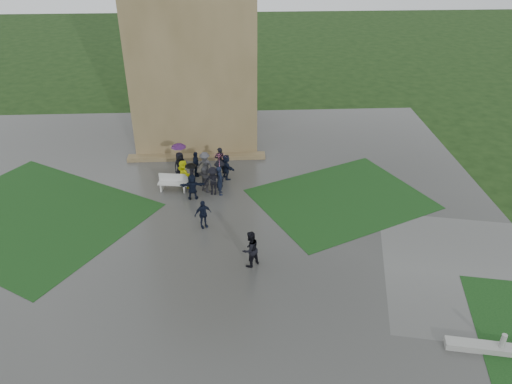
{
  "coord_description": "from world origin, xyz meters",
  "views": [
    {
      "loc": [
        2.42,
        -18.98,
        14.77
      ],
      "look_at": [
        3.57,
        4.03,
        1.2
      ],
      "focal_mm": 35.0,
      "sensor_mm": 36.0,
      "label": 1
    }
  ],
  "objects_px": {
    "bench": "(173,183)",
    "pedestrian_mid": "(203,214)",
    "pedestrian_near": "(250,249)",
    "tower": "(192,3)"
  },
  "relations": [
    {
      "from": "bench",
      "to": "pedestrian_mid",
      "type": "relative_size",
      "value": 1.13
    },
    {
      "from": "pedestrian_near",
      "to": "bench",
      "type": "bearing_deg",
      "value": -98.13
    },
    {
      "from": "tower",
      "to": "pedestrian_mid",
      "type": "distance_m",
      "value": 14.88
    },
    {
      "from": "bench",
      "to": "tower",
      "type": "bearing_deg",
      "value": 90.43
    },
    {
      "from": "pedestrian_mid",
      "to": "pedestrian_near",
      "type": "xyz_separation_m",
      "value": [
        2.3,
        -3.26,
        0.13
      ]
    },
    {
      "from": "tower",
      "to": "pedestrian_near",
      "type": "relative_size",
      "value": 9.84
    },
    {
      "from": "tower",
      "to": "pedestrian_near",
      "type": "distance_m",
      "value": 17.88
    },
    {
      "from": "bench",
      "to": "pedestrian_mid",
      "type": "bearing_deg",
      "value": -55.86
    },
    {
      "from": "tower",
      "to": "bench",
      "type": "height_order",
      "value": "tower"
    },
    {
      "from": "tower",
      "to": "bench",
      "type": "distance_m",
      "value": 12.06
    }
  ]
}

